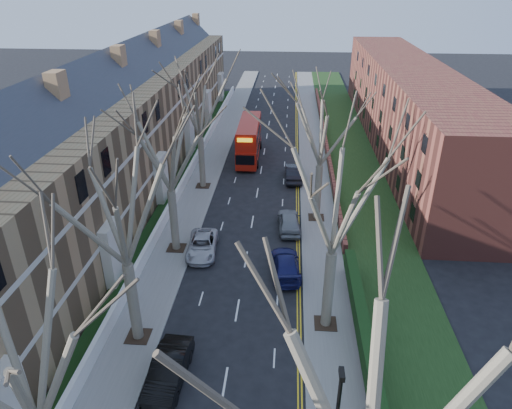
# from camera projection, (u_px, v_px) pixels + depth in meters

# --- Properties ---
(pavement_left) EXTENTS (3.00, 102.00, 0.12)m
(pavement_left) POSITION_uv_depth(u_px,v_px,m) (217.00, 150.00, 57.05)
(pavement_left) COLOR slate
(pavement_left) RESTS_ON ground
(pavement_right) EXTENTS (3.00, 102.00, 0.12)m
(pavement_right) POSITION_uv_depth(u_px,v_px,m) (313.00, 152.00, 56.24)
(pavement_right) COLOR slate
(pavement_right) RESTS_ON ground
(terrace_left) EXTENTS (9.70, 78.00, 13.60)m
(terrace_left) POSITION_uv_depth(u_px,v_px,m) (131.00, 125.00, 47.97)
(terrace_left) COLOR #97744D
(terrace_left) RESTS_ON ground
(flats_right) EXTENTS (13.97, 54.00, 10.00)m
(flats_right) POSITION_uv_depth(u_px,v_px,m) (406.00, 106.00, 56.79)
(flats_right) COLOR brown
(flats_right) RESTS_ON ground
(wall_hedge_right) EXTENTS (0.70, 24.00, 1.80)m
(wall_hedge_right) POSITION_uv_depth(u_px,v_px,m) (374.00, 392.00, 22.76)
(wall_hedge_right) COLOR brown
(wall_hedge_right) RESTS_ON ground
(front_wall_left) EXTENTS (0.30, 78.00, 1.00)m
(front_wall_left) POSITION_uv_depth(u_px,v_px,m) (190.00, 170.00, 49.80)
(front_wall_left) COLOR white
(front_wall_left) RESTS_ON ground
(grass_verge_right) EXTENTS (6.00, 102.00, 0.06)m
(grass_verge_right) POSITION_uv_depth(u_px,v_px,m) (350.00, 153.00, 55.90)
(grass_verge_right) COLOR black
(grass_verge_right) RESTS_ON ground
(tree_left_near) EXTENTS (9.80, 9.80, 13.73)m
(tree_left_near) POSITION_uv_depth(u_px,v_px,m) (13.00, 349.00, 14.79)
(tree_left_near) COLOR #6B5E4C
(tree_left_near) RESTS_ON ground
(tree_left_mid) EXTENTS (10.50, 10.50, 14.71)m
(tree_left_mid) POSITION_uv_depth(u_px,v_px,m) (117.00, 197.00, 23.39)
(tree_left_mid) COLOR #6B5E4C
(tree_left_mid) RESTS_ON ground
(tree_left_far) EXTENTS (10.15, 10.15, 14.22)m
(tree_left_far) POSITION_uv_depth(u_px,v_px,m) (166.00, 139.00, 32.42)
(tree_left_far) COLOR #6B5E4C
(tree_left_far) RESTS_ON ground
(tree_left_dist) EXTENTS (10.50, 10.50, 14.71)m
(tree_left_dist) POSITION_uv_depth(u_px,v_px,m) (198.00, 95.00, 42.94)
(tree_left_dist) COLOR #6B5E4C
(tree_left_dist) RESTS_ON ground
(tree_right_near) EXTENTS (10.85, 10.85, 15.20)m
(tree_right_near) POSITION_uv_depth(u_px,v_px,m) (384.00, 403.00, 11.83)
(tree_right_near) COLOR #6B5E4C
(tree_right_near) RESTS_ON ground
(tree_right_mid) EXTENTS (10.50, 10.50, 14.71)m
(tree_right_mid) POSITION_uv_depth(u_px,v_px,m) (338.00, 188.00, 24.40)
(tree_right_mid) COLOR #6B5E4C
(tree_right_mid) RESTS_ON ground
(tree_right_far) EXTENTS (10.15, 10.15, 14.22)m
(tree_right_far) POSITION_uv_depth(u_px,v_px,m) (323.00, 119.00, 36.99)
(tree_right_far) COLOR #6B5E4C
(tree_right_far) RESTS_ON ground
(double_decker_bus) EXTENTS (2.72, 10.24, 4.30)m
(double_decker_bus) POSITION_uv_depth(u_px,v_px,m) (249.00, 141.00, 53.85)
(double_decker_bus) COLOR #A2160B
(double_decker_bus) RESTS_ON ground
(car_left_mid) EXTENTS (1.90, 4.94, 1.61)m
(car_left_mid) POSITION_uv_depth(u_px,v_px,m) (168.00, 371.00, 24.42)
(car_left_mid) COLOR black
(car_left_mid) RESTS_ON ground
(car_left_far) EXTENTS (2.56, 4.99, 1.35)m
(car_left_far) POSITION_uv_depth(u_px,v_px,m) (202.00, 245.00, 35.89)
(car_left_far) COLOR #AFAEB4
(car_left_far) RESTS_ON ground
(car_right_near) EXTENTS (2.53, 5.18, 1.45)m
(car_right_near) POSITION_uv_depth(u_px,v_px,m) (286.00, 264.00, 33.44)
(car_right_near) COLOR #171852
(car_right_near) RESTS_ON ground
(car_right_mid) EXTENTS (2.22, 4.74, 1.57)m
(car_right_mid) POSITION_uv_depth(u_px,v_px,m) (289.00, 221.00, 39.14)
(car_right_mid) COLOR gray
(car_right_mid) RESTS_ON ground
(car_right_far) EXTENTS (1.86, 4.93, 1.61)m
(car_right_far) POSITION_uv_depth(u_px,v_px,m) (294.00, 173.00, 48.57)
(car_right_far) COLOR black
(car_right_far) RESTS_ON ground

